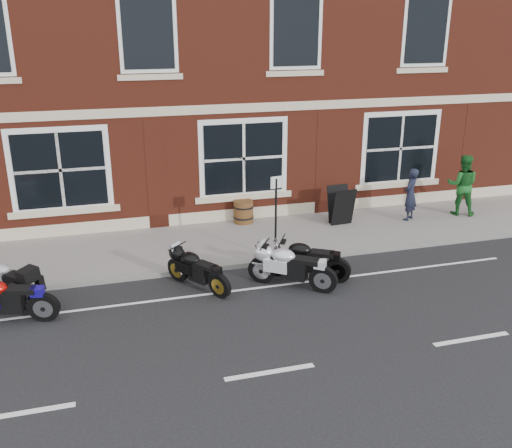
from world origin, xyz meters
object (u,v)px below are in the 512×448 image
at_px(moto_sport_red, 5,297).
at_px(moto_naked_black, 307,258).
at_px(pedestrian_right, 462,185).
at_px(pedestrian_left, 410,194).
at_px(moto_touring_silver, 9,278).
at_px(a_board_sign, 341,205).
at_px(moto_sport_black, 198,268).
at_px(moto_sport_silver, 291,265).
at_px(barrel_planter, 243,212).
at_px(parking_sign, 276,211).

xyz_separation_m(moto_sport_red, moto_naked_black, (6.47, 0.27, -0.02)).
height_order(moto_naked_black, pedestrian_right, pedestrian_right).
relative_size(pedestrian_left, pedestrian_right, 0.85).
relative_size(moto_touring_silver, pedestrian_left, 0.98).
bearing_deg(a_board_sign, pedestrian_left, -10.21).
xyz_separation_m(moto_sport_black, pedestrian_right, (8.54, 2.66, 0.55)).
distance_m(moto_sport_silver, a_board_sign, 4.27).
bearing_deg(moto_naked_black, pedestrian_left, -25.51).
bearing_deg(moto_sport_red, a_board_sign, -55.35).
bearing_deg(barrel_planter, moto_sport_silver, -89.92).
bearing_deg(moto_sport_red, barrel_planter, -41.34).
xyz_separation_m(a_board_sign, parking_sign, (-2.56, -1.85, 0.65)).
height_order(pedestrian_left, parking_sign, parking_sign).
height_order(moto_sport_silver, moto_naked_black, moto_sport_silver).
bearing_deg(moto_sport_black, moto_touring_silver, 138.69).
relative_size(barrel_planter, parking_sign, 0.32).
distance_m(moto_touring_silver, pedestrian_left, 10.96).
height_order(moto_sport_black, moto_naked_black, moto_naked_black).
bearing_deg(a_board_sign, moto_sport_red, -163.49).
distance_m(pedestrian_right, barrel_planter, 6.63).
relative_size(moto_naked_black, a_board_sign, 1.60).
distance_m(pedestrian_right, parking_sign, 6.63).
bearing_deg(moto_touring_silver, pedestrian_left, -31.10).
distance_m(a_board_sign, parking_sign, 3.22).
bearing_deg(a_board_sign, moto_sport_black, -153.14).
xyz_separation_m(pedestrian_right, parking_sign, (-6.41, -1.67, 0.28)).
bearing_deg(pedestrian_right, barrel_planter, 21.15).
distance_m(moto_naked_black, pedestrian_right, 6.67).
xyz_separation_m(moto_sport_silver, parking_sign, (0.11, 1.48, 0.78)).
xyz_separation_m(pedestrian_left, a_board_sign, (-2.09, 0.22, -0.23)).
bearing_deg(parking_sign, moto_sport_black, -166.31).
xyz_separation_m(moto_naked_black, pedestrian_left, (4.26, 2.79, 0.38)).
relative_size(pedestrian_left, a_board_sign, 1.41).
distance_m(moto_sport_red, a_board_sign, 9.24).
bearing_deg(moto_naked_black, moto_sport_black, 117.34).
height_order(pedestrian_left, barrel_planter, pedestrian_left).
height_order(moto_sport_red, moto_sport_black, moto_sport_red).
xyz_separation_m(pedestrian_right, a_board_sign, (-3.85, 0.18, -0.37)).
height_order(moto_sport_silver, pedestrian_left, pedestrian_left).
distance_m(moto_sport_red, pedestrian_right, 12.88).
distance_m(moto_sport_red, parking_sign, 6.29).
height_order(moto_touring_silver, moto_sport_silver, moto_touring_silver).
xyz_separation_m(moto_sport_black, a_board_sign, (4.70, 2.83, 0.18)).
relative_size(moto_naked_black, pedestrian_right, 0.96).
xyz_separation_m(moto_sport_silver, pedestrian_left, (4.76, 3.11, 0.36)).
height_order(moto_sport_silver, parking_sign, parking_sign).
bearing_deg(pedestrian_left, pedestrian_right, 141.85).
relative_size(moto_sport_black, parking_sign, 0.79).
xyz_separation_m(a_board_sign, barrel_planter, (-2.68, 0.86, -0.22)).
bearing_deg(moto_naked_black, barrel_planter, 38.72).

